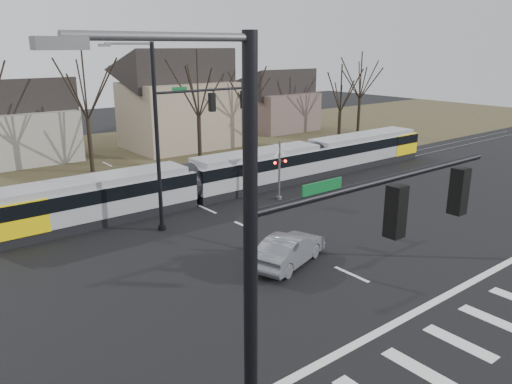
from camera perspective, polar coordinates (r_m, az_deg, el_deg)
ground at (r=22.29m, az=14.80°, el=-10.85°), size 140.00×140.00×0.00m
grass_verge at (r=47.51m, az=-17.54°, el=3.48°), size 140.00×28.00×0.01m
crosswalk at (r=20.51m, az=23.98°, el=-14.32°), size 27.00×2.60×0.01m
stop_line at (r=21.41m, az=18.71°, el=-12.37°), size 28.00×0.35×0.01m
lane_dashes at (r=33.48m, az=-7.46°, el=-1.12°), size 0.18×30.00×0.01m
rail_pair at (r=33.31m, az=-7.29°, el=-1.16°), size 90.00×1.52×0.06m
tram at (r=36.15m, az=0.05°, el=2.75°), size 35.74×2.65×2.71m
sedan at (r=23.75m, az=3.83°, el=-6.56°), size 4.39×5.54×1.50m
signal_pole_near_left at (r=9.12m, az=7.50°, el=-11.88°), size 9.28×0.44×10.20m
signal_pole_far at (r=28.05m, az=-8.39°, el=7.40°), size 9.28×0.44×10.20m
rail_crossing_signal at (r=33.30m, az=2.69°, el=2.27°), size 1.08×0.36×4.00m
tree_row at (r=42.02m, az=-12.52°, el=9.17°), size 59.20×7.20×10.00m
house_b at (r=49.20m, az=-25.12°, el=7.82°), size 8.64×7.56×7.65m
house_c at (r=51.40m, az=-8.96°, el=10.87°), size 10.80×8.64×10.10m
house_d at (r=61.81m, az=2.50°, el=10.77°), size 8.64×7.56×7.65m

